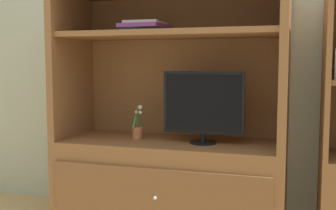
{
  "coord_description": "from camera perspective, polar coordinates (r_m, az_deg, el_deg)",
  "views": [
    {
      "loc": [
        0.83,
        -2.32,
        1.13
      ],
      "look_at": [
        0.0,
        0.35,
        0.85
      ],
      "focal_mm": 45.07,
      "sensor_mm": 36.0,
      "label": 1
    }
  ],
  "objects": [
    {
      "name": "potted_plant",
      "position": [
        2.97,
        -4.13,
        -3.36
      ],
      "size": [
        0.07,
        0.09,
        0.24
      ],
      "color": "#B26642",
      "rests_on": "media_console"
    },
    {
      "name": "media_console",
      "position": [
        2.91,
        0.34,
        -6.64
      ],
      "size": [
        1.54,
        0.63,
        1.64
      ],
      "color": "brown",
      "rests_on": "ground_plane"
    },
    {
      "name": "magazine_stack",
      "position": [
        2.91,
        -3.1,
        10.48
      ],
      "size": [
        0.29,
        0.34,
        0.07
      ],
      "color": "black",
      "rests_on": "media_console"
    },
    {
      "name": "painted_rear_wall",
      "position": [
        3.19,
        2.17,
        10.5
      ],
      "size": [
        6.0,
        0.1,
        2.8
      ],
      "primitive_type": "cube",
      "color": "#ADB29E",
      "rests_on": "ground_plane"
    },
    {
      "name": "tv_monitor",
      "position": [
        2.76,
        4.79,
        -0.03
      ],
      "size": [
        0.54,
        0.18,
        0.48
      ],
      "color": "black",
      "rests_on": "media_console"
    }
  ]
}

